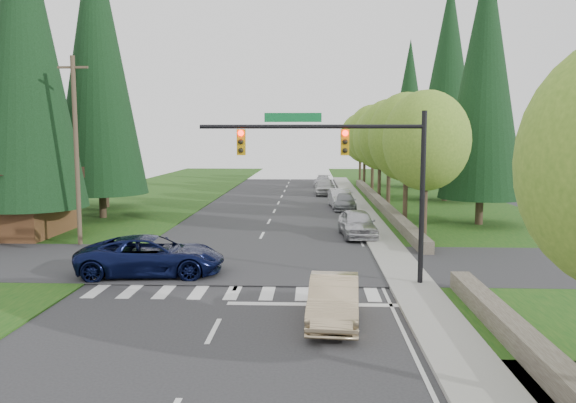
# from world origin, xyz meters

# --- Properties ---
(ground) EXTENTS (120.00, 120.00, 0.00)m
(ground) POSITION_xyz_m (0.00, 0.00, 0.00)
(ground) COLOR #28282B
(ground) RESTS_ON ground
(grass_east) EXTENTS (14.00, 110.00, 0.06)m
(grass_east) POSITION_xyz_m (13.00, 20.00, 0.03)
(grass_east) COLOR #144512
(grass_east) RESTS_ON ground
(grass_west) EXTENTS (14.00, 110.00, 0.06)m
(grass_west) POSITION_xyz_m (-13.00, 20.00, 0.03)
(grass_west) COLOR #144512
(grass_west) RESTS_ON ground
(cross_street) EXTENTS (120.00, 8.00, 0.10)m
(cross_street) POSITION_xyz_m (0.00, 8.00, 0.00)
(cross_street) COLOR #28282B
(cross_street) RESTS_ON ground
(sidewalk_east) EXTENTS (1.80, 80.00, 0.13)m
(sidewalk_east) POSITION_xyz_m (6.90, 22.00, 0.07)
(sidewalk_east) COLOR gray
(sidewalk_east) RESTS_ON ground
(curb_east) EXTENTS (0.20, 80.00, 0.13)m
(curb_east) POSITION_xyz_m (6.05, 22.00, 0.07)
(curb_east) COLOR gray
(curb_east) RESTS_ON ground
(stone_wall_south) EXTENTS (0.70, 14.00, 0.70)m
(stone_wall_south) POSITION_xyz_m (8.60, -3.00, 0.35)
(stone_wall_south) COLOR #4C4438
(stone_wall_south) RESTS_ON ground
(stone_wall_north) EXTENTS (0.70, 40.00, 0.70)m
(stone_wall_north) POSITION_xyz_m (8.60, 30.00, 0.35)
(stone_wall_north) COLOR #4C4438
(stone_wall_north) RESTS_ON ground
(traffic_signal) EXTENTS (8.70, 0.37, 6.80)m
(traffic_signal) POSITION_xyz_m (4.37, 4.50, 4.98)
(traffic_signal) COLOR black
(traffic_signal) RESTS_ON ground
(brown_building) EXTENTS (8.40, 8.40, 5.40)m
(brown_building) POSITION_xyz_m (-15.00, 15.00, 3.14)
(brown_building) COLOR #4C2D19
(brown_building) RESTS_ON ground
(utility_pole) EXTENTS (1.60, 0.24, 10.00)m
(utility_pole) POSITION_xyz_m (-9.50, 12.00, 5.14)
(utility_pole) COLOR #473828
(utility_pole) RESTS_ON ground
(decid_tree_0) EXTENTS (4.80, 4.80, 8.37)m
(decid_tree_0) POSITION_xyz_m (9.20, 14.00, 5.60)
(decid_tree_0) COLOR #38281C
(decid_tree_0) RESTS_ON ground
(decid_tree_1) EXTENTS (5.20, 5.20, 8.80)m
(decid_tree_1) POSITION_xyz_m (9.30, 21.00, 5.80)
(decid_tree_1) COLOR #38281C
(decid_tree_1) RESTS_ON ground
(decid_tree_2) EXTENTS (5.00, 5.00, 8.82)m
(decid_tree_2) POSITION_xyz_m (9.10, 28.00, 5.93)
(decid_tree_2) COLOR #38281C
(decid_tree_2) RESTS_ON ground
(decid_tree_3) EXTENTS (5.00, 5.00, 8.55)m
(decid_tree_3) POSITION_xyz_m (9.20, 35.00, 5.66)
(decid_tree_3) COLOR #38281C
(decid_tree_3) RESTS_ON ground
(decid_tree_4) EXTENTS (5.40, 5.40, 9.18)m
(decid_tree_4) POSITION_xyz_m (9.30, 42.00, 6.06)
(decid_tree_4) COLOR #38281C
(decid_tree_4) RESTS_ON ground
(decid_tree_5) EXTENTS (4.80, 4.80, 8.30)m
(decid_tree_5) POSITION_xyz_m (9.10, 49.00, 5.53)
(decid_tree_5) COLOR #38281C
(decid_tree_5) RESTS_ON ground
(decid_tree_6) EXTENTS (5.20, 5.20, 8.86)m
(decid_tree_6) POSITION_xyz_m (9.20, 56.00, 5.86)
(decid_tree_6) COLOR #38281C
(decid_tree_6) RESTS_ON ground
(conifer_w_a) EXTENTS (6.12, 6.12, 19.80)m
(conifer_w_a) POSITION_xyz_m (-13.00, 14.00, 10.79)
(conifer_w_a) COLOR #38281C
(conifer_w_a) RESTS_ON ground
(conifer_w_b) EXTENTS (5.44, 5.44, 17.80)m
(conifer_w_b) POSITION_xyz_m (-16.00, 18.00, 9.79)
(conifer_w_b) COLOR #38281C
(conifer_w_b) RESTS_ON ground
(conifer_w_c) EXTENTS (6.46, 6.46, 20.80)m
(conifer_w_c) POSITION_xyz_m (-12.00, 22.00, 11.29)
(conifer_w_c) COLOR #38281C
(conifer_w_c) RESTS_ON ground
(conifer_w_e) EXTENTS (5.78, 5.78, 18.80)m
(conifer_w_e) POSITION_xyz_m (-14.00, 28.00, 10.29)
(conifer_w_e) COLOR #38281C
(conifer_w_e) RESTS_ON ground
(conifer_e_a) EXTENTS (5.44, 5.44, 17.80)m
(conifer_e_a) POSITION_xyz_m (14.00, 20.00, 9.79)
(conifer_e_a) COLOR #38281C
(conifer_e_a) RESTS_ON ground
(conifer_e_b) EXTENTS (6.12, 6.12, 19.80)m
(conifer_e_b) POSITION_xyz_m (15.00, 34.00, 10.79)
(conifer_e_b) COLOR #38281C
(conifer_e_b) RESTS_ON ground
(conifer_e_c) EXTENTS (5.10, 5.10, 16.80)m
(conifer_e_c) POSITION_xyz_m (14.00, 48.00, 9.29)
(conifer_e_c) COLOR #38281C
(conifer_e_c) RESTS_ON ground
(sedan_champagne) EXTENTS (1.81, 4.46, 1.44)m
(sedan_champagne) POSITION_xyz_m (3.65, -0.03, 0.72)
(sedan_champagne) COLOR #CBB187
(sedan_champagne) RESTS_ON ground
(suv_navy) EXTENTS (6.28, 3.36, 1.68)m
(suv_navy) POSITION_xyz_m (-3.78, 5.69, 0.84)
(suv_navy) COLOR #0A1033
(suv_navy) RESTS_ON ground
(parked_car_a) EXTENTS (2.25, 4.83, 1.60)m
(parked_car_a) POSITION_xyz_m (5.60, 15.23, 0.80)
(parked_car_a) COLOR #B5B5BA
(parked_car_a) RESTS_ON ground
(parked_car_b) EXTENTS (1.90, 4.41, 1.26)m
(parked_car_b) POSITION_xyz_m (5.60, 27.56, 0.63)
(parked_car_b) COLOR slate
(parked_car_b) RESTS_ON ground
(parked_car_c) EXTENTS (2.00, 4.73, 1.52)m
(parked_car_c) POSITION_xyz_m (5.30, 29.00, 0.76)
(parked_car_c) COLOR #B9B9BE
(parked_car_c) RESTS_ON ground
(parked_car_d) EXTENTS (1.95, 4.70, 1.59)m
(parked_car_d) POSITION_xyz_m (4.20, 39.21, 0.80)
(parked_car_d) COLOR silver
(parked_car_d) RESTS_ON ground
(parked_car_e) EXTENTS (2.24, 4.59, 1.28)m
(parked_car_e) POSITION_xyz_m (4.20, 48.54, 0.64)
(parked_car_e) COLOR #A4A5A9
(parked_car_e) RESTS_ON ground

